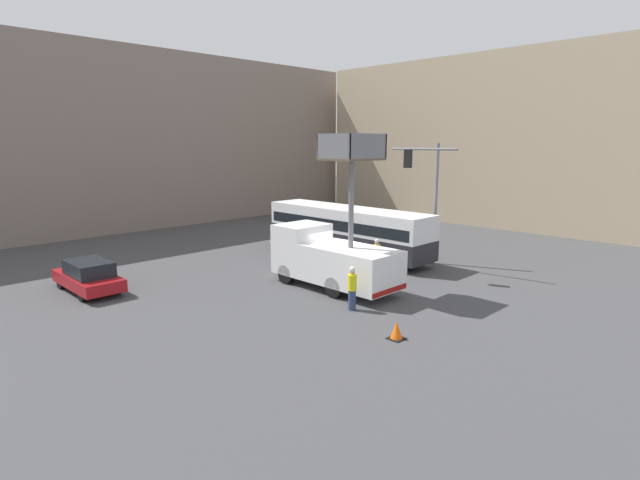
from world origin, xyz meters
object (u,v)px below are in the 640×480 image
Objects in this scene: road_worker_near_truck at (352,288)px; traffic_cone_near_truck at (397,331)px; parked_car_curbside at (89,276)px; utility_truck at (332,255)px; city_bus at (347,228)px; road_worker_directing at (377,256)px; traffic_light_pole at (427,185)px.

road_worker_near_truck reaches higher than traffic_cone_near_truck.
traffic_cone_near_truck is at bearing -67.85° from parked_car_curbside.
utility_truck is 3.88× the size of road_worker_near_truck.
city_bus is 17.60× the size of traffic_cone_near_truck.
city_bus is 13.37m from traffic_cone_near_truck.
city_bus is 10.16m from road_worker_near_truck.
parked_car_curbside is at bearing 77.77° from city_bus.
utility_truck is 3.91m from road_worker_directing.
traffic_cone_near_truck is 0.15× the size of parked_car_curbside.
utility_truck is at bearing 140.73° from road_worker_directing.
road_worker_directing is 9.37m from traffic_cone_near_truck.
parked_car_curbside is at bearing 138.57° from utility_truck.
road_worker_directing is 2.81× the size of traffic_cone_near_truck.
utility_truck reaches higher than road_worker_directing.
utility_truck is 0.64× the size of city_bus.
parked_car_curbside is at bearing 105.43° from road_worker_directing.
utility_truck reaches higher than parked_car_curbside.
utility_truck is at bearing 63.70° from traffic_cone_near_truck.
traffic_light_pole is 9.20m from road_worker_near_truck.
road_worker_directing is (-2.62, 1.28, -3.68)m from traffic_light_pole.
road_worker_directing is at bearing -149.63° from road_worker_near_truck.
road_worker_near_truck is (-8.22, -1.93, -3.65)m from traffic_light_pole.
road_worker_directing reaches higher than parked_car_curbside.
city_bus is 14.56m from parked_car_curbside.
city_bus reaches higher than parked_car_curbside.
road_worker_near_truck is 6.44m from road_worker_directing.
traffic_light_pole reaches higher than road_worker_directing.
traffic_light_pole is at bearing -70.40° from road_worker_directing.
road_worker_directing is 0.41× the size of parked_car_curbside.
road_worker_near_truck is at bearing -121.63° from utility_truck.
road_worker_near_truck is 0.42× the size of parked_car_curbside.
traffic_cone_near_truck is (-2.99, -6.05, -1.28)m from utility_truck.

